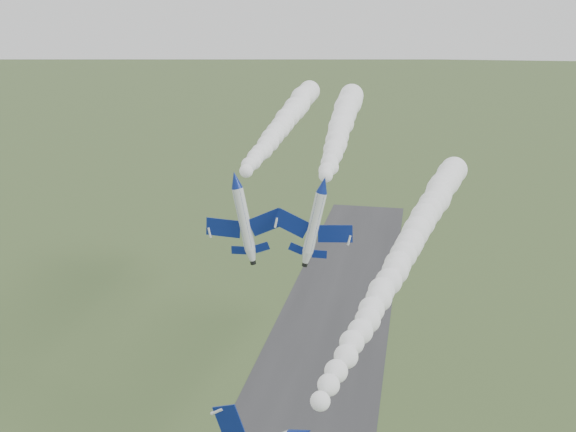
# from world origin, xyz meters

# --- Properties ---
(smoke_trail_jet_lead) EXTENTS (14.92, 71.69, 4.74)m
(smoke_trail_jet_lead) POSITION_xyz_m (15.37, 27.86, 33.56)
(smoke_trail_jet_lead) COLOR white
(jet_pair_left) EXTENTS (10.05, 12.28, 3.42)m
(jet_pair_left) POSITION_xyz_m (-6.12, 20.27, 43.27)
(jet_pair_left) COLOR white
(smoke_trail_jet_pair_left) EXTENTS (6.26, 63.83, 4.58)m
(smoke_trail_jet_pair_left) POSITION_xyz_m (-7.28, 55.29, 45.14)
(smoke_trail_jet_pair_left) COLOR white
(jet_pair_right) EXTENTS (9.74, 11.87, 3.38)m
(jet_pair_right) POSITION_xyz_m (4.88, 20.15, 43.24)
(jet_pair_right) COLOR white
(smoke_trail_jet_pair_right) EXTENTS (9.11, 56.11, 4.78)m
(smoke_trail_jet_pair_right) POSITION_xyz_m (3.11, 50.92, 45.22)
(smoke_trail_jet_pair_right) COLOR white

